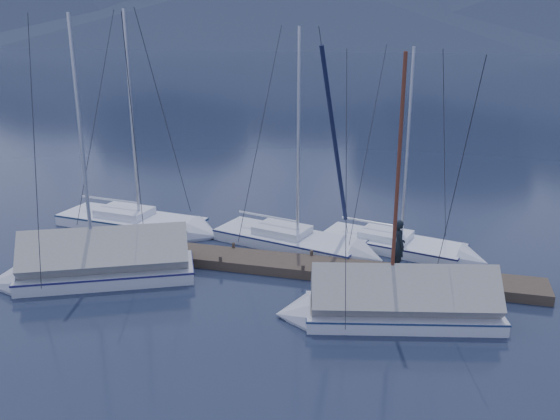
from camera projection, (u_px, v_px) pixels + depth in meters
The scene contains 9 objects.
ground at pixel (264, 292), 19.40m from camera, with size 1000.00×1000.00×0.00m, color black.
dock at pixel (280, 266), 21.21m from camera, with size 18.00×1.50×0.54m.
mooring_posts at pixel (267, 258), 21.26m from camera, with size 15.12×1.52×0.35m.
sailboat_open_left at pixel (150, 226), 25.21m from camera, with size 7.64×3.28×9.84m.
sailboat_open_mid at pixel (308, 245), 23.02m from camera, with size 7.19×3.64×9.15m.
sailboat_open_right at pixel (412, 249), 22.68m from camera, with size 6.59×3.30×8.40m.
sailboat_covered_near at pixel (385, 306), 17.48m from camera, with size 6.88×3.42×8.57m.
sailboat_covered_far at pixel (90, 268), 20.12m from camera, with size 7.05×4.77×9.59m.
person at pixel (399, 245), 20.06m from camera, with size 0.65×0.42×1.78m, color black.
Camera 1 is at (5.06, -16.96, 8.40)m, focal length 38.00 mm.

